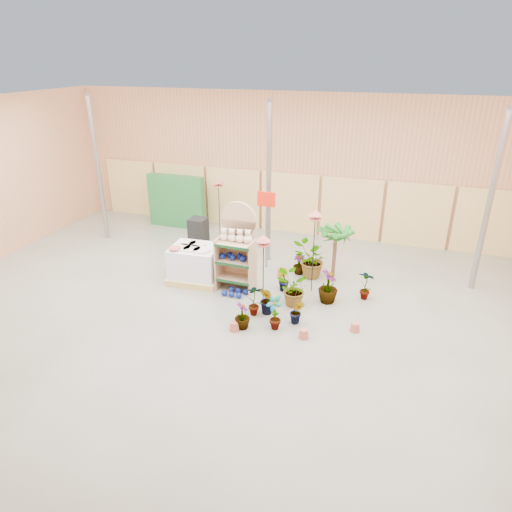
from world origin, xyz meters
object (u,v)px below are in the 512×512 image
(display_shelf, at_px, (238,250))
(bird_table_front, at_px, (263,240))
(pallet_stack, at_px, (196,264))
(potted_plant_2, at_px, (292,290))

(display_shelf, relative_size, bird_table_front, 1.25)
(pallet_stack, distance_m, potted_plant_2, 2.79)
(pallet_stack, bearing_deg, bird_table_front, -21.22)
(pallet_stack, xyz_separation_m, potted_plant_2, (2.75, -0.49, -0.05))
(display_shelf, xyz_separation_m, potted_plant_2, (1.57, -0.53, -0.60))
(bird_table_front, distance_m, potted_plant_2, 1.42)
(display_shelf, height_order, potted_plant_2, display_shelf)
(bird_table_front, bearing_deg, display_shelf, 141.61)
(display_shelf, relative_size, potted_plant_2, 2.64)
(display_shelf, bearing_deg, pallet_stack, -176.76)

